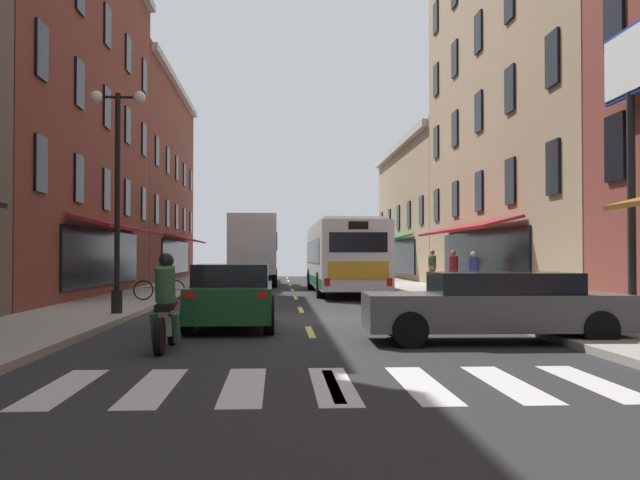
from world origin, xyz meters
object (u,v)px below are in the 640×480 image
(billboard_sign, at_px, (631,103))
(transit_bus, at_px, (343,256))
(pedestrian_near, at_px, (432,268))
(sedan_far, at_px, (255,269))
(sedan_near, at_px, (232,295))
(sedan_mid, at_px, (495,306))
(pedestrian_mid, at_px, (474,275))
(street_lamp_twin, at_px, (117,190))
(pedestrian_rear, at_px, (453,271))
(box_truck, at_px, (254,250))
(motorcycle_rider, at_px, (166,309))
(bicycle_near, at_px, (160,289))

(billboard_sign, height_order, transit_bus, billboard_sign)
(pedestrian_near, bearing_deg, sedan_far, 134.94)
(sedan_near, xyz_separation_m, sedan_mid, (5.08, -3.12, -0.05))
(pedestrian_mid, bearing_deg, billboard_sign, -95.61)
(sedan_far, distance_m, street_lamp_twin, 32.33)
(transit_bus, distance_m, pedestrian_rear, 5.10)
(transit_bus, bearing_deg, sedan_near, -104.25)
(sedan_mid, bearing_deg, transit_bus, 94.06)
(box_truck, xyz_separation_m, sedan_far, (-0.28, 11.59, -1.20))
(pedestrian_rear, xyz_separation_m, street_lamp_twin, (-11.01, -9.46, 2.28))
(sedan_far, bearing_deg, transit_bus, -77.60)
(motorcycle_rider, bearing_deg, bicycle_near, 99.46)
(pedestrian_mid, distance_m, pedestrian_rear, 4.02)
(sedan_mid, relative_size, motorcycle_rider, 2.33)
(bicycle_near, xyz_separation_m, street_lamp_twin, (-0.16, -5.88, 2.80))
(billboard_sign, distance_m, pedestrian_rear, 13.59)
(transit_bus, bearing_deg, motorcycle_rider, -103.88)
(pedestrian_near, bearing_deg, transit_bus, -139.46)
(sedan_near, xyz_separation_m, bicycle_near, (-2.95, 8.40, -0.23))
(box_truck, distance_m, sedan_far, 11.66)
(bicycle_near, relative_size, street_lamp_twin, 0.29)
(sedan_near, relative_size, sedan_mid, 0.96)
(bicycle_near, relative_size, pedestrian_mid, 1.03)
(pedestrian_near, xyz_separation_m, pedestrian_mid, (-0.39, -8.60, -0.09))
(motorcycle_rider, xyz_separation_m, pedestrian_rear, (8.78, 15.97, 0.31))
(transit_bus, relative_size, pedestrian_mid, 7.26)
(billboard_sign, height_order, pedestrian_rear, billboard_sign)
(transit_bus, xyz_separation_m, pedestrian_near, (4.23, 1.62, -0.54))
(transit_bus, bearing_deg, sedan_mid, -85.94)
(pedestrian_rear, distance_m, street_lamp_twin, 14.69)
(sedan_far, bearing_deg, bicycle_near, -95.26)
(motorcycle_rider, xyz_separation_m, pedestrian_mid, (8.52, 11.96, 0.27))
(pedestrian_rear, bearing_deg, sedan_far, 28.77)
(transit_bus, height_order, street_lamp_twin, street_lamp_twin)
(box_truck, relative_size, street_lamp_twin, 1.36)
(transit_bus, relative_size, street_lamp_twin, 2.07)
(billboard_sign, distance_m, sedan_near, 9.79)
(pedestrian_near, distance_m, pedestrian_rear, 4.59)
(sedan_mid, relative_size, street_lamp_twin, 0.84)
(billboard_sign, bearing_deg, sedan_near, 173.45)
(transit_bus, bearing_deg, box_truck, 116.57)
(transit_bus, bearing_deg, sedan_far, 102.40)
(box_truck, xyz_separation_m, pedestrian_near, (8.28, -6.48, -0.86))
(sedan_near, height_order, pedestrian_mid, pedestrian_mid)
(sedan_mid, relative_size, sedan_far, 1.00)
(transit_bus, xyz_separation_m, sedan_near, (-3.80, -14.94, -0.88))
(pedestrian_rear, bearing_deg, sedan_mid, 177.78)
(billboard_sign, height_order, pedestrian_mid, billboard_sign)
(sedan_near, bearing_deg, bicycle_near, 109.35)
(sedan_mid, distance_m, motorcycle_rider, 6.03)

